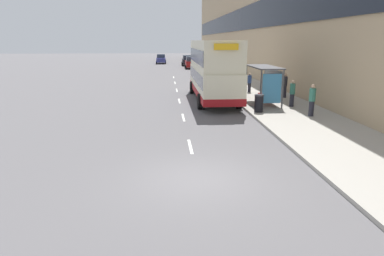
{
  "coord_description": "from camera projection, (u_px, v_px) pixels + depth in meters",
  "views": [
    {
      "loc": [
        -0.98,
        -10.15,
        4.3
      ],
      "look_at": [
        1.34,
        19.77,
        -3.41
      ],
      "focal_mm": 32.0,
      "sensor_mm": 36.0,
      "label": 1
    }
  ],
  "objects": [
    {
      "name": "lane_mark_5",
      "position": [
        174.0,
        77.0,
        41.0
      ],
      "size": [
        0.12,
        2.0,
        0.01
      ],
      "color": "silver",
      "rests_on": "ground_plane"
    },
    {
      "name": "lane_mark_0",
      "position": [
        190.0,
        146.0,
        14.27
      ],
      "size": [
        0.12,
        2.0,
        0.01
      ],
      "color": "silver",
      "rests_on": "ground_plane"
    },
    {
      "name": "car_0",
      "position": [
        187.0,
        61.0,
        59.69
      ],
      "size": [
        1.97,
        4.03,
        1.78
      ],
      "color": "black",
      "rests_on": "ground_plane"
    },
    {
      "name": "lane_mark_2",
      "position": [
        179.0,
        101.0,
        24.96
      ],
      "size": [
        0.12,
        2.0,
        0.01
      ],
      "color": "silver",
      "rests_on": "ground_plane"
    },
    {
      "name": "bus_shelter",
      "position": [
        267.0,
        78.0,
        22.7
      ],
      "size": [
        1.6,
        4.2,
        2.48
      ],
      "color": "#4C4C51",
      "rests_on": "ground_plane"
    },
    {
      "name": "pedestrian_at_shelter",
      "position": [
        243.0,
        82.0,
        27.02
      ],
      "size": [
        0.36,
        0.36,
        1.84
      ],
      "color": "#23232D",
      "rests_on": "ground_plane"
    },
    {
      "name": "terrace_facade",
      "position": [
        248.0,
        15.0,
        46.99
      ],
      "size": [
        3.1,
        93.0,
        15.4
      ],
      "color": "tan",
      "rests_on": "ground_plane"
    },
    {
      "name": "lane_mark_4",
      "position": [
        175.0,
        83.0,
        35.65
      ],
      "size": [
        0.12,
        2.0,
        0.01
      ],
      "color": "silver",
      "rests_on": "ground_plane"
    },
    {
      "name": "ground_plane",
      "position": [
        198.0,
        179.0,
        10.94
      ],
      "size": [
        220.0,
        220.0,
        0.0
      ],
      "primitive_type": "plane",
      "color": "#5B595B"
    },
    {
      "name": "litter_bin",
      "position": [
        259.0,
        103.0,
        20.37
      ],
      "size": [
        0.55,
        0.55,
        1.05
      ],
      "color": "black",
      "rests_on": "ground_plane"
    },
    {
      "name": "lane_mark_3",
      "position": [
        177.0,
        90.0,
        30.31
      ],
      "size": [
        0.12,
        2.0,
        0.01
      ],
      "color": "silver",
      "rests_on": "ground_plane"
    },
    {
      "name": "pavement",
      "position": [
        218.0,
        71.0,
        48.59
      ],
      "size": [
        5.0,
        93.0,
        0.14
      ],
      "color": "#A39E93",
      "rests_on": "ground_plane"
    },
    {
      "name": "double_decker_bus_near",
      "position": [
        213.0,
        69.0,
        24.64
      ],
      "size": [
        2.85,
        10.36,
        4.3
      ],
      "color": "beige",
      "rests_on": "ground_plane"
    },
    {
      "name": "pedestrian_2",
      "position": [
        250.0,
        82.0,
        28.1
      ],
      "size": [
        0.31,
        0.31,
        1.57
      ],
      "color": "#23232D",
      "rests_on": "ground_plane"
    },
    {
      "name": "pedestrian_3",
      "position": [
        292.0,
        93.0,
        21.98
      ],
      "size": [
        0.34,
        0.34,
        1.7
      ],
      "color": "#23232D",
      "rests_on": "ground_plane"
    },
    {
      "name": "lane_mark_1",
      "position": [
        183.0,
        117.0,
        19.61
      ],
      "size": [
        0.12,
        2.0,
        0.01
      ],
      "color": "silver",
      "rests_on": "ground_plane"
    },
    {
      "name": "pedestrian_4",
      "position": [
        312.0,
        100.0,
        19.17
      ],
      "size": [
        0.36,
        0.36,
        1.8
      ],
      "color": "#23232D",
      "rests_on": "ground_plane"
    },
    {
      "name": "pedestrian_1",
      "position": [
        285.0,
        85.0,
        25.43
      ],
      "size": [
        0.35,
        0.35,
        1.79
      ],
      "color": "#23232D",
      "rests_on": "ground_plane"
    },
    {
      "name": "car_2",
      "position": [
        191.0,
        63.0,
        53.42
      ],
      "size": [
        1.96,
        3.83,
        1.84
      ],
      "color": "maroon",
      "rests_on": "ground_plane"
    },
    {
      "name": "car_1",
      "position": [
        161.0,
        59.0,
        65.13
      ],
      "size": [
        1.9,
        4.33,
        1.73
      ],
      "rotation": [
        0.0,
        0.0,
        3.14
      ],
      "color": "navy",
      "rests_on": "ground_plane"
    }
  ]
}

